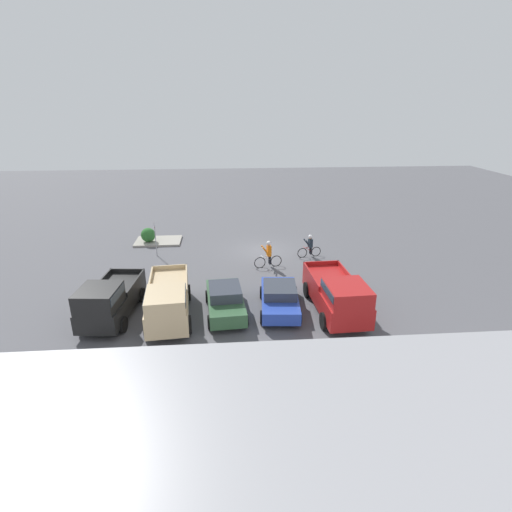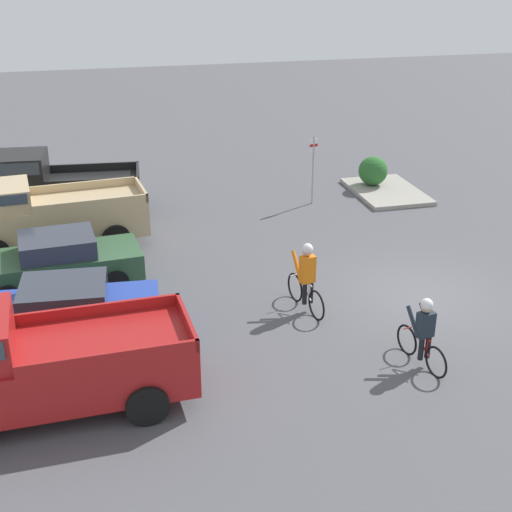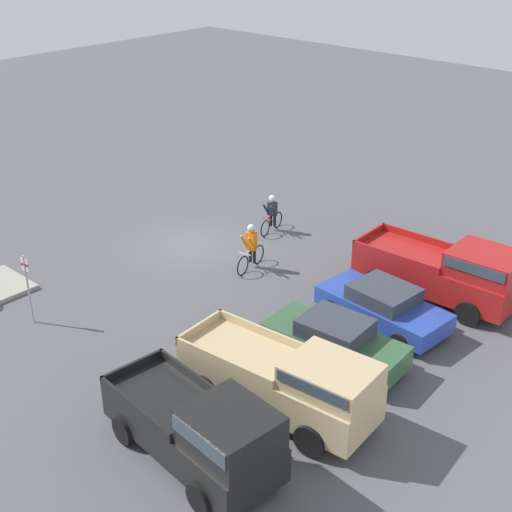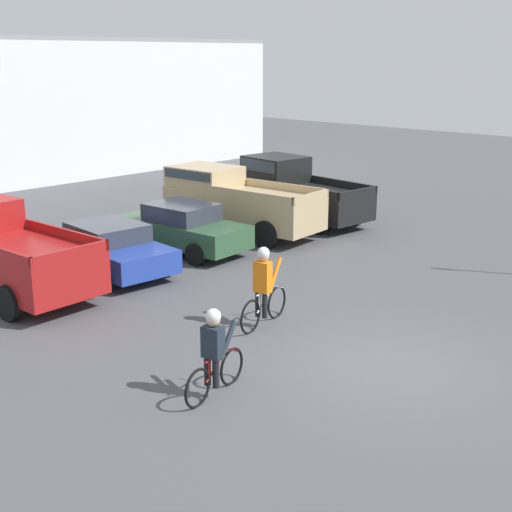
# 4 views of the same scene
# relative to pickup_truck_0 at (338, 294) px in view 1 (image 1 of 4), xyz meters

# --- Properties ---
(ground_plane) EXTENTS (80.00, 80.00, 0.00)m
(ground_plane) POSITION_rel_pickup_truck_0_xyz_m (2.83, -9.73, -1.15)
(ground_plane) COLOR #4C4C51
(pickup_truck_0) EXTENTS (2.45, 5.65, 2.20)m
(pickup_truck_0) POSITION_rel_pickup_truck_0_xyz_m (0.00, 0.00, 0.00)
(pickup_truck_0) COLOR maroon
(pickup_truck_0) RESTS_ON ground_plane
(sedan_0) EXTENTS (2.30, 4.44, 1.38)m
(sedan_0) POSITION_rel_pickup_truck_0_xyz_m (2.82, -0.75, -0.45)
(sedan_0) COLOR #233D9E
(sedan_0) RESTS_ON ground_plane
(sedan_1) EXTENTS (2.17, 4.38, 1.48)m
(sedan_1) POSITION_rel_pickup_truck_0_xyz_m (5.62, -0.61, -0.41)
(sedan_1) COLOR #2D5133
(sedan_1) RESTS_ON ground_plane
(pickup_truck_1) EXTENTS (2.49, 5.64, 2.12)m
(pickup_truck_1) POSITION_rel_pickup_truck_0_xyz_m (8.39, -0.07, -0.02)
(pickup_truck_1) COLOR tan
(pickup_truck_1) RESTS_ON ground_plane
(pickup_truck_2) EXTENTS (2.50, 5.16, 2.21)m
(pickup_truck_2) POSITION_rel_pickup_truck_0_xyz_m (11.26, -0.31, -0.02)
(pickup_truck_2) COLOR black
(pickup_truck_2) RESTS_ON ground_plane
(cyclist_0) EXTENTS (1.85, 0.54, 1.82)m
(cyclist_0) POSITION_rel_pickup_truck_0_xyz_m (2.77, -6.57, -0.23)
(cyclist_0) COLOR black
(cyclist_0) RESTS_ON ground_plane
(cyclist_1) EXTENTS (1.72, 0.53, 1.64)m
(cyclist_1) POSITION_rel_pickup_truck_0_xyz_m (-0.30, -8.23, -0.31)
(cyclist_1) COLOR black
(cyclist_1) RESTS_ON ground_plane
(fire_lane_sign) EXTENTS (0.08, 0.30, 2.43)m
(fire_lane_sign) POSITION_rel_pickup_truck_0_xyz_m (10.39, -9.25, 0.32)
(fire_lane_sign) COLOR #9E9EA3
(fire_lane_sign) RESTS_ON ground_plane
(curb_island) EXTENTS (3.45, 2.35, 0.15)m
(curb_island) POSITION_rel_pickup_truck_0_xyz_m (10.74, -12.26, -1.07)
(curb_island) COLOR gray
(curb_island) RESTS_ON ground_plane
(shrub) EXTENTS (1.09, 1.09, 1.09)m
(shrub) POSITION_rel_pickup_truck_0_xyz_m (11.42, -11.97, -0.45)
(shrub) COLOR #286028
(shrub) RESTS_ON curb_island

